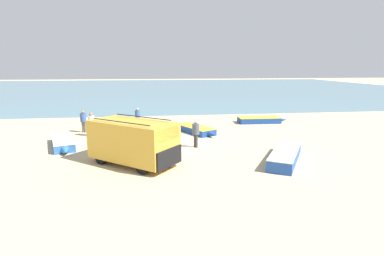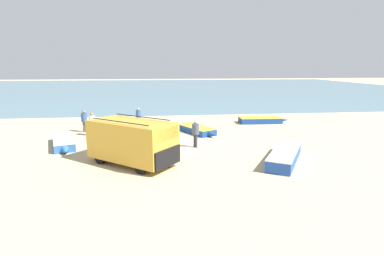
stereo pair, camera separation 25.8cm
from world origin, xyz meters
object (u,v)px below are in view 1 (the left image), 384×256
object	(u,v)px
fisherman_1	(138,116)
fisherman_3	(83,119)
fishing_rowboat_0	(63,143)
fishing_rowboat_3	(260,120)
fisherman_0	(91,122)
fishing_rowboat_1	(196,130)
parked_van	(133,141)
fishing_rowboat_2	(286,155)
fisherman_2	(196,131)

from	to	relation	value
fisherman_1	fisherman_3	xyz separation A→B (m)	(-4.18, -1.54, 0.05)
fishing_rowboat_0	fishing_rowboat_3	bearing A→B (deg)	93.51
fishing_rowboat_0	fisherman_3	world-z (taller)	fisherman_3
fisherman_0	fisherman_1	distance (m)	4.40
fishing_rowboat_1	fisherman_3	bearing A→B (deg)	-126.75
parked_van	fishing_rowboat_0	xyz separation A→B (m)	(-4.83, 4.10, -1.02)
fisherman_3	fisherman_0	bearing A→B (deg)	41.01
fishing_rowboat_3	fisherman_1	size ratio (longest dim) A/B	2.77
fishing_rowboat_0	fishing_rowboat_3	xyz separation A→B (m)	(15.79, 6.52, -0.01)
parked_van	fishing_rowboat_3	world-z (taller)	parked_van
parked_van	fishing_rowboat_3	distance (m)	15.30
parked_van	fisherman_3	distance (m)	9.56
fishing_rowboat_2	fishing_rowboat_3	xyz separation A→B (m)	(2.50, 11.06, -0.06)
parked_van	fishing_rowboat_2	bearing A→B (deg)	36.08
fishing_rowboat_1	fishing_rowboat_2	size ratio (longest dim) A/B	0.82
parked_van	fisherman_1	world-z (taller)	parked_van
fishing_rowboat_3	fisherman_0	bearing A→B (deg)	-164.69
fishing_rowboat_3	fisherman_3	bearing A→B (deg)	-170.45
fisherman_0	fisherman_2	xyz separation A→B (m)	(7.36, -4.15, 0.00)
fisherman_1	fisherman_3	distance (m)	4.45
fishing_rowboat_2	fisherman_0	xyz separation A→B (m)	(-12.02, 7.51, 0.74)
fisherman_0	fishing_rowboat_1	bearing A→B (deg)	62.05
fishing_rowboat_3	fisherman_3	size ratio (longest dim) A/B	2.65
fishing_rowboat_0	fishing_rowboat_1	distance (m)	9.76
parked_van	fisherman_2	world-z (taller)	parked_van
fishing_rowboat_0	fisherman_2	xyz separation A→B (m)	(8.63, -1.18, 0.80)
fishing_rowboat_2	fisherman_0	bearing A→B (deg)	89.94
fishing_rowboat_1	fisherman_1	bearing A→B (deg)	-149.55
fishing_rowboat_0	fishing_rowboat_3	world-z (taller)	fishing_rowboat_0
fishing_rowboat_3	fisherman_2	world-z (taller)	fisherman_2
fisherman_1	fisherman_2	size ratio (longest dim) A/B	0.94
fishing_rowboat_1	fisherman_0	size ratio (longest dim) A/B	2.40
fishing_rowboat_3	fisherman_2	size ratio (longest dim) A/B	2.60
parked_van	fisherman_3	xyz separation A→B (m)	(-4.44, 8.46, -0.23)
parked_van	fishing_rowboat_0	size ratio (longest dim) A/B	1.07
fishing_rowboat_2	fisherman_1	size ratio (longest dim) A/B	3.11
parked_van	fishing_rowboat_2	distance (m)	8.53
fishing_rowboat_0	fisherman_0	world-z (taller)	fisherman_0
fishing_rowboat_0	fisherman_0	distance (m)	3.33
fisherman_2	fisherman_3	size ratio (longest dim) A/B	1.02
fisherman_1	fishing_rowboat_3	bearing A→B (deg)	-30.21
fishing_rowboat_0	fishing_rowboat_3	distance (m)	17.08
parked_van	fisherman_0	xyz separation A→B (m)	(-3.55, 7.07, -0.22)
fishing_rowboat_0	fisherman_1	distance (m)	7.49
fishing_rowboat_3	fisherman_2	distance (m)	10.55
fishing_rowboat_0	fishing_rowboat_2	distance (m)	14.04
parked_van	fishing_rowboat_2	world-z (taller)	parked_van
parked_van	fishing_rowboat_0	world-z (taller)	parked_van
fishing_rowboat_1	parked_van	bearing A→B (deg)	-60.20
fisherman_1	fishing_rowboat_1	bearing A→B (deg)	-64.71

